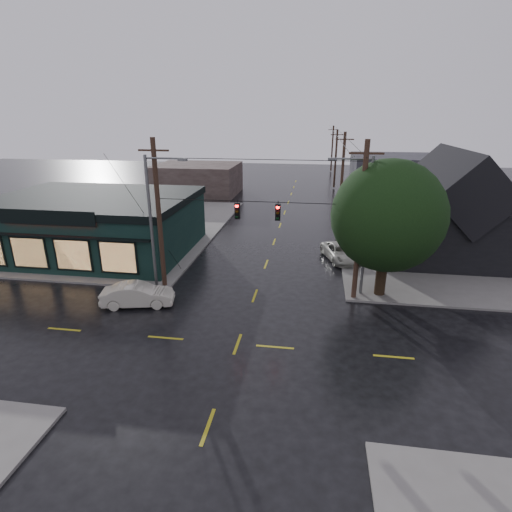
# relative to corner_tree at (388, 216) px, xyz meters

# --- Properties ---
(ground_plane) EXTENTS (160.00, 160.00, 0.00)m
(ground_plane) POSITION_rel_corner_tree_xyz_m (-8.24, -7.27, -5.47)
(ground_plane) COLOR black
(sidewalk_nw) EXTENTS (28.00, 28.00, 0.15)m
(sidewalk_nw) POSITION_rel_corner_tree_xyz_m (-28.24, 12.73, -5.40)
(sidewalk_nw) COLOR #64615E
(sidewalk_nw) RESTS_ON ground
(sidewalk_ne) EXTENTS (28.00, 28.00, 0.15)m
(sidewalk_ne) POSITION_rel_corner_tree_xyz_m (11.76, 12.73, -5.40)
(sidewalk_ne) COLOR #64615E
(sidewalk_ne) RESTS_ON ground
(pizza_shop) EXTENTS (16.30, 12.34, 4.90)m
(pizza_shop) POSITION_rel_corner_tree_xyz_m (-23.24, 5.67, -2.92)
(pizza_shop) COLOR black
(pizza_shop) RESTS_ON ground
(ne_building) EXTENTS (12.60, 11.60, 8.75)m
(ne_building) POSITION_rel_corner_tree_xyz_m (6.76, 9.73, -1.00)
(ne_building) COLOR black
(ne_building) RESTS_ON ground
(corner_tree) EXTENTS (7.09, 7.09, 8.88)m
(corner_tree) POSITION_rel_corner_tree_xyz_m (0.00, 0.00, 0.00)
(corner_tree) COLOR black
(corner_tree) RESTS_ON ground
(utility_pole_nw) EXTENTS (2.00, 0.32, 10.15)m
(utility_pole_nw) POSITION_rel_corner_tree_xyz_m (-14.74, -0.77, -5.47)
(utility_pole_nw) COLOR black
(utility_pole_nw) RESTS_ON ground
(utility_pole_ne) EXTENTS (2.00, 0.32, 10.15)m
(utility_pole_ne) POSITION_rel_corner_tree_xyz_m (-1.74, -0.77, -5.47)
(utility_pole_ne) COLOR black
(utility_pole_ne) RESTS_ON ground
(utility_pole_far_a) EXTENTS (2.00, 0.32, 9.65)m
(utility_pole_far_a) POSITION_rel_corner_tree_xyz_m (-1.74, 20.73, -5.47)
(utility_pole_far_a) COLOR black
(utility_pole_far_a) RESTS_ON ground
(utility_pole_far_b) EXTENTS (2.00, 0.32, 9.15)m
(utility_pole_far_b) POSITION_rel_corner_tree_xyz_m (-1.74, 40.73, -5.47)
(utility_pole_far_b) COLOR black
(utility_pole_far_b) RESTS_ON ground
(utility_pole_far_c) EXTENTS (2.00, 0.32, 9.15)m
(utility_pole_far_c) POSITION_rel_corner_tree_xyz_m (-1.74, 60.73, -5.47)
(utility_pole_far_c) COLOR black
(utility_pole_far_c) RESTS_ON ground
(span_signal_assembly) EXTENTS (13.00, 0.48, 1.23)m
(span_signal_assembly) POSITION_rel_corner_tree_xyz_m (-8.14, -0.77, 0.22)
(span_signal_assembly) COLOR black
(span_signal_assembly) RESTS_ON ground
(streetlight_nw) EXTENTS (5.40, 0.30, 9.15)m
(streetlight_nw) POSITION_rel_corner_tree_xyz_m (-15.04, -1.47, -5.47)
(streetlight_nw) COLOR slate
(streetlight_nw) RESTS_ON ground
(streetlight_ne) EXTENTS (5.40, 0.30, 9.15)m
(streetlight_ne) POSITION_rel_corner_tree_xyz_m (-1.24, -0.07, -5.47)
(streetlight_ne) COLOR slate
(streetlight_ne) RESTS_ON ground
(bg_building_west) EXTENTS (12.00, 10.00, 4.40)m
(bg_building_west) POSITION_rel_corner_tree_xyz_m (-22.24, 32.73, -3.27)
(bg_building_west) COLOR #312624
(bg_building_west) RESTS_ON ground
(bg_building_east) EXTENTS (14.00, 12.00, 5.60)m
(bg_building_east) POSITION_rel_corner_tree_xyz_m (7.76, 37.73, -2.67)
(bg_building_east) COLOR #26262B
(bg_building_east) RESTS_ON ground
(sedan_cream) EXTENTS (4.70, 2.53, 1.47)m
(sedan_cream) POSITION_rel_corner_tree_xyz_m (-15.35, -3.78, -4.74)
(sedan_cream) COLOR #B7B4A1
(sedan_cream) RESTS_ON ground
(suv_silver) EXTENTS (3.64, 5.30, 1.35)m
(suv_silver) POSITION_rel_corner_tree_xyz_m (-2.24, 6.61, -4.80)
(suv_silver) COLOR #ACAC9F
(suv_silver) RESTS_ON ground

